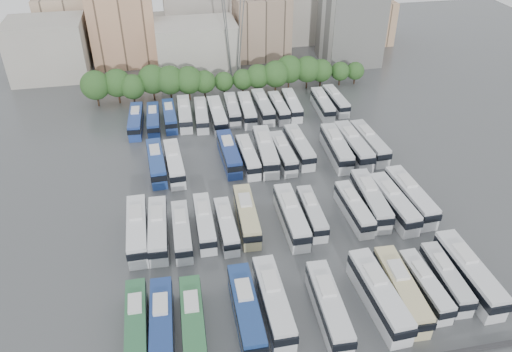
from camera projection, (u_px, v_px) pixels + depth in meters
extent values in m
plane|color=#424447|center=(271.00, 200.00, 81.75)|extent=(220.00, 220.00, 0.00)
cylinder|color=black|center=(98.00, 100.00, 110.49)|extent=(0.36, 0.36, 2.67)
sphere|color=#234C1E|center=(95.00, 85.00, 108.48)|extent=(6.42, 6.42, 6.42)
cylinder|color=black|center=(119.00, 98.00, 111.85)|extent=(0.36, 0.36, 2.59)
sphere|color=#234C1E|center=(117.00, 83.00, 109.90)|extent=(6.21, 6.21, 6.21)
cylinder|color=black|center=(134.00, 100.00, 111.24)|extent=(0.36, 0.36, 2.29)
sphere|color=#234C1E|center=(133.00, 87.00, 109.51)|extent=(5.50, 5.50, 5.50)
cylinder|color=black|center=(154.00, 94.00, 113.13)|extent=(0.36, 0.36, 2.70)
sphere|color=#234C1E|center=(152.00, 79.00, 111.10)|extent=(6.48, 6.48, 6.48)
cylinder|color=black|center=(171.00, 95.00, 112.92)|extent=(0.36, 0.36, 2.67)
sphere|color=#234C1E|center=(170.00, 80.00, 110.91)|extent=(6.40, 6.40, 6.40)
cylinder|color=black|center=(190.00, 95.00, 113.20)|extent=(0.36, 0.36, 2.59)
sphere|color=#234C1E|center=(189.00, 80.00, 111.25)|extent=(6.21, 6.21, 6.21)
cylinder|color=black|center=(205.00, 94.00, 114.11)|extent=(0.36, 0.36, 2.15)
sphere|color=#234C1E|center=(204.00, 82.00, 112.49)|extent=(5.17, 5.17, 5.17)
cylinder|color=black|center=(224.00, 92.00, 115.40)|extent=(0.36, 0.36, 1.86)
sphere|color=#234C1E|center=(224.00, 81.00, 114.00)|extent=(4.45, 4.45, 4.45)
cylinder|color=black|center=(243.00, 90.00, 115.83)|extent=(0.36, 0.36, 1.99)
sphere|color=#234C1E|center=(243.00, 79.00, 114.33)|extent=(4.78, 4.78, 4.78)
cylinder|color=black|center=(258.00, 89.00, 116.17)|extent=(0.36, 0.36, 2.30)
sphere|color=#234C1E|center=(258.00, 76.00, 114.43)|extent=(5.53, 5.53, 5.53)
cylinder|color=black|center=(275.00, 88.00, 116.29)|extent=(0.36, 0.36, 2.55)
sphere|color=#234C1E|center=(276.00, 74.00, 114.36)|extent=(6.13, 6.13, 6.13)
cylinder|color=black|center=(288.00, 84.00, 118.17)|extent=(0.36, 0.36, 2.68)
sphere|color=#234C1E|center=(289.00, 69.00, 116.16)|extent=(6.42, 6.42, 6.42)
cylinder|color=black|center=(306.00, 83.00, 118.66)|extent=(0.36, 0.36, 2.55)
sphere|color=#234C1E|center=(307.00, 69.00, 116.74)|extent=(6.12, 6.12, 6.12)
cylinder|color=black|center=(320.00, 82.00, 119.36)|extent=(0.36, 0.36, 2.23)
sphere|color=#234C1E|center=(321.00, 70.00, 117.68)|extent=(5.36, 5.36, 5.36)
cylinder|color=black|center=(339.00, 81.00, 120.45)|extent=(0.36, 0.36, 1.88)
sphere|color=#234C1E|center=(340.00, 71.00, 119.03)|extent=(4.51, 4.51, 4.51)
cylinder|color=black|center=(354.00, 80.00, 121.01)|extent=(0.36, 0.36, 1.79)
sphere|color=#234C1E|center=(355.00, 71.00, 119.66)|extent=(4.29, 4.29, 4.29)
cube|color=#9E998E|center=(48.00, 49.00, 121.72)|extent=(18.00, 14.00, 14.00)
cube|color=tan|center=(123.00, 29.00, 128.40)|extent=(16.00, 12.00, 18.00)
cube|color=#ADA89E|center=(197.00, 46.00, 126.43)|extent=(20.00, 14.00, 12.00)
cube|color=gray|center=(261.00, 27.00, 133.11)|extent=(14.00, 12.00, 16.00)
cube|color=gray|center=(203.00, 8.00, 141.17)|extent=(22.00, 16.00, 20.00)
cube|color=tan|center=(72.00, 24.00, 134.86)|extent=(16.00, 14.00, 16.00)
cube|color=#A39E93|center=(280.00, 16.00, 144.74)|extent=(18.00, 14.00, 14.00)
cube|color=tan|center=(365.00, 21.00, 144.26)|extent=(14.00, 12.00, 12.00)
cube|color=gray|center=(163.00, 35.00, 137.12)|extent=(12.00, 10.00, 10.00)
cube|color=silver|center=(352.00, 12.00, 127.34)|extent=(14.00, 14.00, 26.00)
cylinder|color=slate|center=(225.00, 14.00, 111.49)|extent=(2.90, 2.91, 33.83)
cylinder|color=slate|center=(223.00, 9.00, 114.76)|extent=(2.90, 2.91, 33.83)
cylinder|color=slate|center=(243.00, 13.00, 112.13)|extent=(2.90, 2.91, 33.83)
cylinder|color=slate|center=(240.00, 8.00, 115.40)|extent=(2.90, 2.91, 33.83)
cube|color=#2B653E|center=(137.00, 323.00, 58.86)|extent=(2.45, 11.31, 3.20)
cube|color=black|center=(136.00, 320.00, 58.40)|extent=(2.56, 11.48, 0.94)
cube|color=silver|center=(135.00, 303.00, 59.01)|extent=(1.61, 3.02, 0.41)
cube|color=navy|center=(162.00, 325.00, 58.40)|extent=(3.02, 12.29, 3.46)
cube|color=black|center=(162.00, 323.00, 57.91)|extent=(3.15, 12.48, 1.02)
cube|color=silver|center=(160.00, 304.00, 58.57)|extent=(1.84, 3.31, 0.45)
cube|color=#2C663B|center=(193.00, 322.00, 58.85)|extent=(2.86, 11.99, 3.38)
cube|color=black|center=(193.00, 319.00, 58.37)|extent=(2.99, 12.17, 0.99)
cube|color=silver|center=(191.00, 301.00, 59.02)|extent=(1.78, 3.23, 0.44)
cube|color=navy|center=(246.00, 311.00, 60.05)|extent=(2.81, 12.79, 3.62)
cube|color=black|center=(246.00, 308.00, 59.53)|extent=(2.94, 12.99, 1.06)
cube|color=silver|center=(244.00, 290.00, 60.22)|extent=(1.84, 3.42, 0.47)
cube|color=silver|center=(273.00, 302.00, 61.22)|extent=(2.75, 12.88, 3.65)
cube|color=black|center=(274.00, 299.00, 60.70)|extent=(2.87, 13.07, 1.07)
cube|color=silver|center=(271.00, 281.00, 61.39)|extent=(1.83, 3.43, 0.47)
cube|color=silver|center=(328.00, 307.00, 60.64)|extent=(3.16, 12.68, 3.57)
cube|color=black|center=(329.00, 304.00, 60.13)|extent=(3.30, 12.87, 1.05)
cube|color=silver|center=(326.00, 286.00, 60.81)|extent=(1.91, 3.42, 0.46)
cube|color=silver|center=(378.00, 296.00, 62.03)|extent=(3.43, 13.42, 3.77)
cube|color=black|center=(380.00, 293.00, 61.50)|extent=(3.57, 13.62, 1.11)
cube|color=silver|center=(375.00, 274.00, 62.19)|extent=(2.04, 3.63, 0.49)
cube|color=beige|center=(401.00, 290.00, 62.84)|extent=(3.17, 12.87, 3.62)
cube|color=black|center=(402.00, 287.00, 62.33)|extent=(3.30, 13.07, 1.07)
cube|color=silver|center=(398.00, 270.00, 63.02)|extent=(1.93, 3.47, 0.47)
cube|color=silver|center=(424.00, 286.00, 63.89)|extent=(2.56, 10.83, 3.05)
cube|color=black|center=(426.00, 283.00, 63.45)|extent=(2.68, 11.00, 0.90)
cube|color=silver|center=(422.00, 269.00, 64.02)|extent=(1.60, 2.91, 0.40)
cube|color=silver|center=(445.00, 278.00, 64.96)|extent=(2.67, 10.97, 3.09)
cube|color=black|center=(447.00, 276.00, 64.52)|extent=(2.78, 11.14, 0.91)
cube|color=silver|center=(443.00, 261.00, 65.11)|extent=(1.64, 2.96, 0.40)
cube|color=silver|center=(468.00, 274.00, 65.14)|extent=(2.98, 13.43, 3.80)
cube|color=black|center=(470.00, 271.00, 64.60)|extent=(3.11, 13.63, 1.12)
cube|color=silver|center=(465.00, 253.00, 65.32)|extent=(1.93, 3.59, 0.49)
cube|color=white|center=(138.00, 230.00, 72.63)|extent=(2.84, 12.80, 3.62)
cube|color=black|center=(137.00, 227.00, 72.12)|extent=(2.97, 13.00, 1.06)
cube|color=silver|center=(136.00, 213.00, 72.80)|extent=(1.84, 3.43, 0.47)
cube|color=silver|center=(158.00, 230.00, 72.82)|extent=(2.96, 12.23, 3.45)
cube|color=black|center=(158.00, 227.00, 72.33)|extent=(3.09, 12.42, 1.01)
cube|color=silver|center=(157.00, 213.00, 72.99)|extent=(1.82, 3.29, 0.45)
cube|color=silver|center=(182.00, 232.00, 72.74)|extent=(2.46, 11.19, 3.17)
cube|color=black|center=(182.00, 229.00, 72.29)|extent=(2.58, 11.36, 0.93)
cube|color=silver|center=(180.00, 216.00, 72.89)|extent=(1.61, 2.99, 0.41)
cube|color=silver|center=(205.00, 223.00, 74.33)|extent=(2.46, 11.26, 3.19)
cube|color=black|center=(204.00, 221.00, 73.88)|extent=(2.58, 11.43, 0.94)
cube|color=silver|center=(203.00, 208.00, 74.48)|extent=(1.61, 3.01, 0.41)
cube|color=silver|center=(226.00, 226.00, 73.88)|extent=(2.39, 10.68, 3.02)
cube|color=black|center=(226.00, 224.00, 73.45)|extent=(2.50, 10.85, 0.89)
cube|color=silver|center=(225.00, 212.00, 74.01)|extent=(1.54, 2.86, 0.39)
cube|color=#C8BE8A|center=(247.00, 216.00, 75.53)|extent=(3.02, 12.26, 3.45)
cube|color=black|center=(247.00, 213.00, 75.03)|extent=(3.15, 12.45, 1.01)
cube|color=silver|center=(245.00, 200.00, 75.69)|extent=(1.84, 3.31, 0.45)
cube|color=silver|center=(291.00, 217.00, 75.27)|extent=(2.77, 12.69, 3.59)
cube|color=black|center=(292.00, 214.00, 74.76)|extent=(2.90, 12.88, 1.06)
cube|color=silver|center=(289.00, 200.00, 75.44)|extent=(1.82, 3.39, 0.46)
cube|color=silver|center=(312.00, 213.00, 76.41)|extent=(2.57, 10.85, 3.06)
cube|color=black|center=(312.00, 211.00, 75.98)|extent=(2.68, 11.01, 0.90)
cube|color=silver|center=(310.00, 199.00, 76.56)|extent=(1.60, 2.92, 0.40)
cube|color=silver|center=(354.00, 209.00, 77.24)|extent=(2.64, 11.25, 3.17)
cube|color=black|center=(355.00, 206.00, 76.79)|extent=(2.76, 11.42, 0.93)
cube|color=silver|center=(352.00, 194.00, 77.38)|extent=(1.66, 3.02, 0.41)
cube|color=silver|center=(370.00, 200.00, 78.76)|extent=(3.35, 12.89, 3.62)
cube|color=black|center=(371.00, 197.00, 78.24)|extent=(3.49, 13.09, 1.06)
cube|color=silver|center=(368.00, 184.00, 78.94)|extent=(1.98, 3.49, 0.47)
cube|color=silver|center=(393.00, 204.00, 78.04)|extent=(3.32, 12.78, 3.59)
cube|color=black|center=(394.00, 201.00, 77.54)|extent=(3.46, 12.97, 1.05)
cube|color=silver|center=(390.00, 187.00, 78.20)|extent=(1.96, 3.46, 0.46)
cube|color=silver|center=(410.00, 197.00, 79.41)|extent=(3.32, 13.17, 3.70)
cube|color=black|center=(411.00, 194.00, 78.89)|extent=(3.46, 13.37, 1.09)
cube|color=silver|center=(407.00, 181.00, 79.57)|extent=(1.99, 3.56, 0.48)
cube|color=navy|center=(156.00, 163.00, 88.07)|extent=(3.21, 12.27, 3.44)
cube|color=black|center=(156.00, 160.00, 87.58)|extent=(3.34, 12.45, 1.01)
cube|color=silver|center=(155.00, 149.00, 88.22)|extent=(1.89, 3.32, 0.45)
cube|color=white|center=(174.00, 164.00, 87.94)|extent=(3.13, 12.17, 3.42)
cube|color=black|center=(174.00, 161.00, 87.46)|extent=(3.26, 12.35, 1.01)
cube|color=silver|center=(172.00, 150.00, 88.09)|extent=(1.86, 3.29, 0.44)
cube|color=navy|center=(229.00, 154.00, 90.59)|extent=(2.92, 12.45, 3.51)
cube|color=black|center=(229.00, 151.00, 90.09)|extent=(3.05, 12.64, 1.03)
cube|color=silver|center=(227.00, 140.00, 90.75)|extent=(1.83, 3.34, 0.45)
cube|color=silver|center=(248.00, 157.00, 90.02)|extent=(2.66, 11.42, 3.22)
cube|color=black|center=(248.00, 154.00, 89.56)|extent=(2.78, 11.59, 0.95)
cube|color=silver|center=(246.00, 144.00, 90.16)|extent=(1.68, 3.07, 0.42)
cube|color=silver|center=(266.00, 152.00, 91.05)|extent=(3.53, 13.53, 3.80)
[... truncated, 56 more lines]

